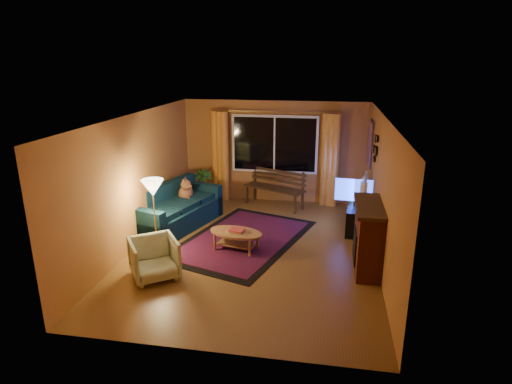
% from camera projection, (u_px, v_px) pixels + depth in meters
% --- Properties ---
extents(floor, '(4.50, 6.00, 0.02)m').
position_uv_depth(floor, '(253.00, 250.00, 8.11)').
color(floor, brown).
rests_on(floor, ground).
extents(ceiling, '(4.50, 6.00, 0.02)m').
position_uv_depth(ceiling, '(253.00, 116.00, 7.35)').
color(ceiling, white).
rests_on(ceiling, ground).
extents(wall_back, '(4.50, 0.02, 2.50)m').
position_uv_depth(wall_back, '(275.00, 152.00, 10.56)').
color(wall_back, '#B57337').
rests_on(wall_back, ground).
extents(wall_left, '(0.02, 6.00, 2.50)m').
position_uv_depth(wall_left, '(136.00, 181.00, 8.09)').
color(wall_left, '#B57337').
rests_on(wall_left, ground).
extents(wall_right, '(0.02, 6.00, 2.50)m').
position_uv_depth(wall_right, '(382.00, 193.00, 7.36)').
color(wall_right, '#B57337').
rests_on(wall_right, ground).
extents(window, '(2.00, 0.02, 1.30)m').
position_uv_depth(window, '(274.00, 144.00, 10.44)').
color(window, black).
rests_on(window, wall_back).
extents(curtain_rod, '(3.20, 0.03, 0.03)m').
position_uv_depth(curtain_rod, '(275.00, 112.00, 10.15)').
color(curtain_rod, '#BF8C3F').
rests_on(curtain_rod, wall_back).
extents(curtain_left, '(0.36, 0.36, 2.24)m').
position_uv_depth(curtain_left, '(220.00, 156.00, 10.69)').
color(curtain_left, orange).
rests_on(curtain_left, ground).
extents(curtain_right, '(0.36, 0.36, 2.24)m').
position_uv_depth(curtain_right, '(330.00, 160.00, 10.26)').
color(curtain_right, orange).
rests_on(curtain_right, ground).
extents(bench, '(1.57, 1.04, 0.46)m').
position_uv_depth(bench, '(274.00, 197.00, 10.40)').
color(bench, '#322113').
rests_on(bench, ground).
extents(potted_plant, '(0.59, 0.59, 0.86)m').
position_uv_depth(potted_plant, '(203.00, 187.00, 10.54)').
color(potted_plant, '#235B1E').
rests_on(potted_plant, ground).
extents(sofa, '(1.57, 2.38, 0.89)m').
position_uv_depth(sofa, '(176.00, 207.00, 9.06)').
color(sofa, '#092131').
rests_on(sofa, ground).
extents(dog, '(0.49, 0.56, 0.51)m').
position_uv_depth(dog, '(186.00, 189.00, 9.45)').
color(dog, '#9A5C3A').
rests_on(dog, sofa).
extents(armchair, '(0.98, 0.97, 0.74)m').
position_uv_depth(armchair, '(154.00, 256.00, 6.98)').
color(armchair, beige).
rests_on(armchair, ground).
extents(floor_lamp, '(0.29, 0.29, 1.39)m').
position_uv_depth(floor_lamp, '(155.00, 217.00, 7.80)').
color(floor_lamp, '#BF8C3F').
rests_on(floor_lamp, ground).
extents(rug, '(2.84, 3.59, 0.02)m').
position_uv_depth(rug, '(243.00, 239.00, 8.53)').
color(rug, maroon).
rests_on(rug, ground).
extents(coffee_table, '(1.23, 1.23, 0.37)m').
position_uv_depth(coffee_table, '(236.00, 241.00, 8.03)').
color(coffee_table, '#98683D').
rests_on(coffee_table, ground).
extents(tv_console, '(0.56, 1.34, 0.54)m').
position_uv_depth(tv_console, '(358.00, 216.00, 9.04)').
color(tv_console, black).
rests_on(tv_console, ground).
extents(television, '(0.22, 1.04, 0.60)m').
position_uv_depth(television, '(360.00, 190.00, 8.87)').
color(television, black).
rests_on(television, tv_console).
extents(fireplace, '(0.40, 1.20, 1.10)m').
position_uv_depth(fireplace, '(368.00, 239.00, 7.23)').
color(fireplace, maroon).
rests_on(fireplace, ground).
extents(mirror_cluster, '(0.06, 0.60, 0.56)m').
position_uv_depth(mirror_cluster, '(375.00, 147.00, 8.43)').
color(mirror_cluster, black).
rests_on(mirror_cluster, wall_right).
extents(painting, '(0.04, 0.76, 0.96)m').
position_uv_depth(painting, '(370.00, 143.00, 9.55)').
color(painting, '#D95726').
rests_on(painting, wall_right).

